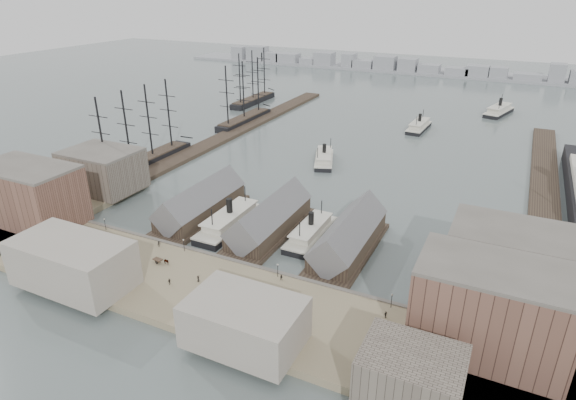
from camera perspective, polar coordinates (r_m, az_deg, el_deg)
The scene contains 41 objects.
ground at distance 139.70m, azimuth -5.42°, elevation -6.82°, with size 900.00×900.00×0.00m, color #4D5958.
quay at distance 125.38m, azimuth -10.21°, elevation -10.62°, with size 180.00×30.00×2.00m, color #7F7256.
seawall at distance 135.37m, azimuth -6.58°, elevation -7.42°, with size 180.00×1.20×2.30m, color #59544C.
west_wharf at distance 250.90m, azimuth -7.07°, elevation 7.67°, with size 10.00×220.00×1.60m, color #2D231C.
east_wharf at distance 204.64m, azimuth 28.10°, elevation 0.97°, with size 10.00×180.00×1.60m, color #2D231C.
ferry_shed_west at distance 162.98m, azimuth -10.29°, elevation -0.50°, with size 14.00×42.00×12.60m.
ferry_shed_center at distance 150.25m, azimuth -2.19°, elevation -2.33°, with size 14.00×42.00×12.60m.
ferry_shed_east at distance 141.19m, azimuth 7.21°, elevation -4.38°, with size 14.00×42.00×12.60m.
warehouse_west_front at distance 172.01m, azimuth -28.21°, elevation 0.53°, with size 32.00×18.00×18.00m, color brown.
warehouse_west_back at distance 189.98m, azimuth -21.08°, elevation 3.29°, with size 26.00×20.00×14.00m, color #60564C.
warehouse_east_front at distance 107.92m, azimuth 22.87°, elevation -12.01°, with size 30.00×18.00×19.00m, color brown.
warehouse_east_back at distance 132.13m, azimuth 24.58°, elevation -6.35°, with size 28.00×20.00×15.00m, color #60564C.
street_bldg_center at distance 104.63m, azimuth -5.14°, elevation -14.21°, with size 24.00×16.00×10.00m, color gray.
street_bldg_west at distance 133.01m, azimuth -24.16°, elevation -6.81°, with size 30.00×16.00×12.00m, color gray.
street_bldg_east at distance 94.39m, azimuth 14.32°, elevation -19.76°, with size 18.00×14.00×11.00m, color #60564C.
lamp_post_far_w at distance 158.91m, azimuth -20.90°, elevation -2.45°, with size 0.44×0.44×3.92m.
lamp_post_near_w at distance 140.10m, azimuth -12.27°, elevation -4.99°, with size 0.44×0.44×3.92m.
lamp_post_near_e at distance 125.71m, azimuth -1.23°, elevation -8.05°, with size 0.44×0.44×3.92m.
lamp_post_far_e at distance 117.38m, azimuth 12.20°, elevation -11.30°, with size 0.44×0.44×3.92m.
far_shore at distance 445.63m, azimuth 17.67°, elevation 14.46°, with size 500.00×40.00×15.72m.
ferry_docked_west at distance 155.21m, azimuth -6.87°, elevation -2.45°, with size 9.09×30.29×10.82m.
ferry_docked_east at distance 148.36m, azimuth 2.73°, elevation -3.78°, with size 7.81×26.05×9.30m.
ferry_open_near at distance 211.83m, azimuth 4.29°, elevation 5.00°, with size 15.55×26.09×8.94m.
ferry_open_mid at distance 269.56m, azimuth 15.26°, elevation 8.47°, with size 9.09×26.33×9.27m.
ferry_open_far at distance 318.42m, azimuth 23.73°, elevation 9.70°, with size 16.09×30.58×10.47m.
sailing_ship_near at distance 215.25m, azimuth -16.85°, elevation 4.42°, with size 8.26×56.89×33.95m.
sailing_ship_mid at distance 274.72m, azimuth -5.20°, elevation 9.57°, with size 8.23×47.53×33.82m.
sailing_ship_far at distance 322.08m, azimuth -4.15°, elevation 11.80°, with size 8.13×45.14×33.40m.
tram at distance 108.22m, azimuth 17.35°, elevation -15.91°, with size 3.13×11.45×4.06m.
horse_cart_left at distance 153.95m, azimuth -21.59°, elevation -4.27°, with size 4.72×2.09×1.45m.
horse_cart_center at distance 136.35m, azimuth -14.51°, elevation -7.03°, with size 5.02×1.83×1.69m.
horse_cart_right at distance 115.72m, azimuth -4.93°, elevation -12.54°, with size 4.70×3.34×1.45m.
pedestrian_0 at distance 165.31m, azimuth -23.96°, elevation -2.64°, with size 0.65×0.48×1.79m, color black.
pedestrian_1 at distance 148.89m, azimuth -21.85°, elevation -5.30°, with size 0.77×0.60×1.58m, color black.
pedestrian_2 at distance 145.14m, azimuth -15.05°, elevation -5.04°, with size 1.14×0.65×1.76m, color black.
pedestrian_3 at distance 127.46m, azimuth -13.89°, elevation -9.36°, with size 0.99×0.41×1.68m, color black.
pedestrian_4 at distance 126.96m, azimuth -10.60°, elevation -9.15°, with size 0.85×0.55×1.74m, color black.
pedestrian_5 at distance 123.23m, azimuth -6.30°, elevation -9.95°, with size 0.67×0.49×1.83m, color black.
pedestrian_6 at distance 125.39m, azimuth -0.77°, elevation -9.18°, with size 0.78×0.61×1.61m, color black.
pedestrian_7 at distance 108.18m, azimuth -1.10°, elevation -15.41°, with size 1.13×0.65×1.74m, color black.
pedestrian_8 at distance 115.22m, azimuth 11.50°, elevation -13.15°, with size 0.99×0.41×1.70m, color black.
Camera 1 is at (63.74, -101.30, 72.06)m, focal length 30.00 mm.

